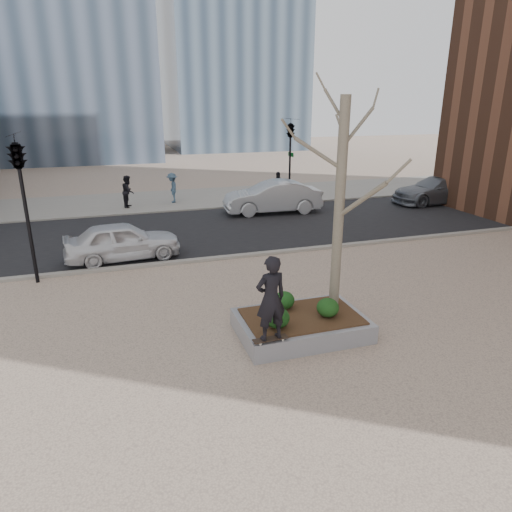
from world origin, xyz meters
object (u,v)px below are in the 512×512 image
object	(u,v)px
planter	(301,325)
skateboarder	(271,298)
skateboard	(270,340)
police_car	(123,241)

from	to	relation	value
planter	skateboarder	xyz separation A→B (m)	(-1.10, -0.88, 1.23)
planter	skateboard	size ratio (longest dim) A/B	3.85
police_car	skateboard	bearing A→B (deg)	-165.85
planter	skateboard	world-z (taller)	skateboard
planter	skateboarder	distance (m)	1.87
police_car	skateboarder	bearing A→B (deg)	-165.85
skateboard	police_car	bearing A→B (deg)	106.02
skateboarder	police_car	world-z (taller)	skateboarder
skateboard	skateboarder	distance (m)	0.97
skateboard	skateboarder	size ratio (longest dim) A/B	0.42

